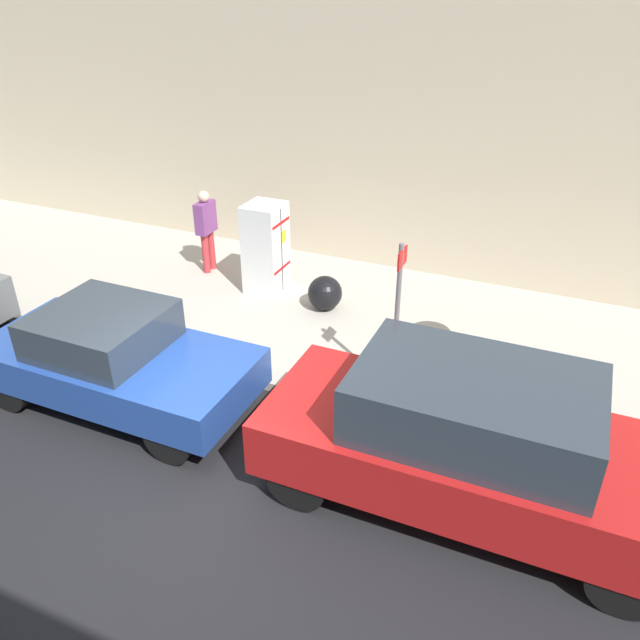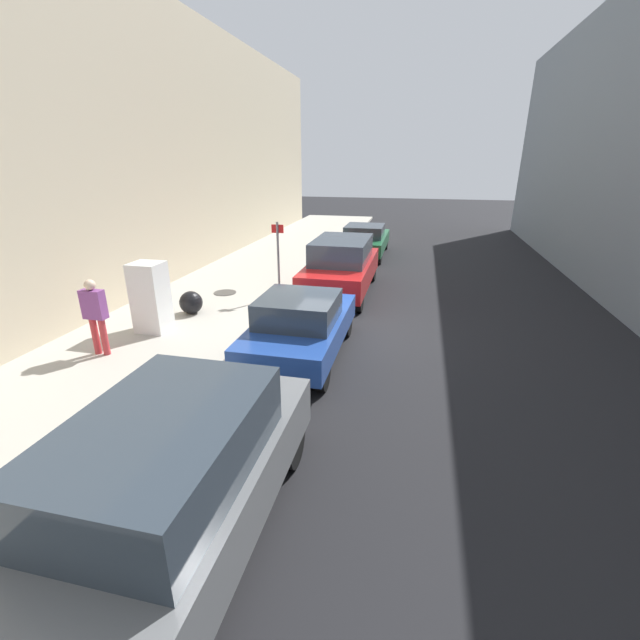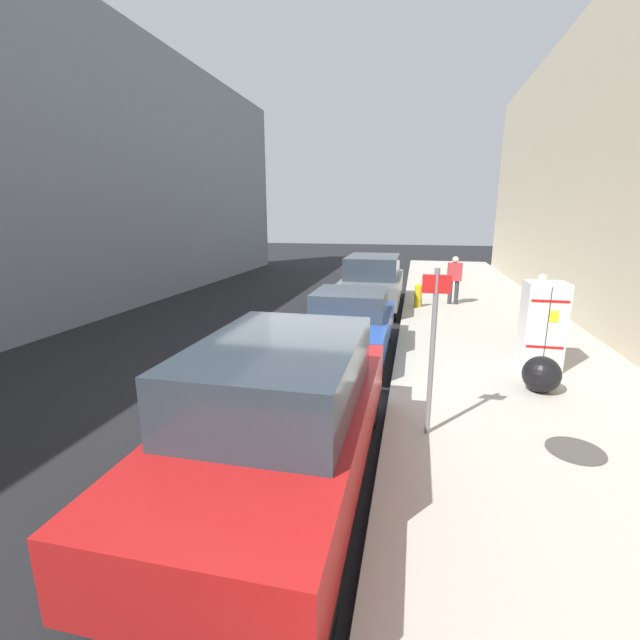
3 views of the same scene
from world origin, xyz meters
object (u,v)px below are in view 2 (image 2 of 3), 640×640
at_px(fire_hydrant, 67,480).
at_px(pedestrian_walking_far, 95,312).
at_px(parked_suv_red, 341,265).
at_px(trash_bag, 191,303).
at_px(parked_suv_gray, 170,485).
at_px(discarded_refrigerator, 151,297).
at_px(parked_hatchback_blue, 301,326).
at_px(street_sign_post, 278,256).
at_px(parked_sedan_green, 365,240).

relative_size(fire_hydrant, pedestrian_walking_far, 0.47).
distance_m(fire_hydrant, parked_suv_red, 10.08).
xyz_separation_m(trash_bag, parked_suv_red, (3.57, 3.27, 0.47)).
bearing_deg(parked_suv_gray, trash_bag, 117.48).
relative_size(trash_bag, parked_suv_gray, 0.14).
bearing_deg(discarded_refrigerator, parked_suv_red, 50.05).
height_order(discarded_refrigerator, parked_hatchback_blue, discarded_refrigerator).
distance_m(parked_hatchback_blue, parked_suv_red, 4.96).
bearing_deg(fire_hydrant, street_sign_post, 90.92).
relative_size(pedestrian_walking_far, parked_suv_red, 0.36).
bearing_deg(parked_suv_red, parked_sedan_green, 90.00).
bearing_deg(fire_hydrant, pedestrian_walking_far, 124.32).
bearing_deg(trash_bag, fire_hydrant, -72.97).
height_order(parked_hatchback_blue, parked_sedan_green, parked_hatchback_blue).
distance_m(parked_suv_gray, parked_suv_red, 10.13).
height_order(fire_hydrant, parked_sedan_green, parked_sedan_green).
height_order(pedestrian_walking_far, parked_sedan_green, pedestrian_walking_far).
distance_m(discarded_refrigerator, street_sign_post, 3.91).
bearing_deg(discarded_refrigerator, pedestrian_walking_far, -101.95).
xyz_separation_m(parked_suv_gray, parked_sedan_green, (0.00, 16.03, -0.20)).
bearing_deg(street_sign_post, trash_bag, -135.30).
bearing_deg(pedestrian_walking_far, parked_sedan_green, -100.06).
bearing_deg(parked_hatchback_blue, pedestrian_walking_far, -164.87).
distance_m(trash_bag, parked_suv_red, 4.86).
distance_m(trash_bag, pedestrian_walking_far, 2.95).
distance_m(fire_hydrant, trash_bag, 6.99).
bearing_deg(trash_bag, discarded_refrigerator, -102.01).
xyz_separation_m(parked_suv_gray, parked_suv_red, (0.00, 10.13, 0.00)).
bearing_deg(trash_bag, parked_sedan_green, 68.75).
bearing_deg(trash_bag, parked_suv_gray, -62.52).
height_order(discarded_refrigerator, pedestrian_walking_far, discarded_refrigerator).
bearing_deg(parked_suv_gray, discarded_refrigerator, 124.81).
bearing_deg(parked_suv_red, discarded_refrigerator, -129.95).
bearing_deg(trash_bag, parked_hatchback_blue, -25.31).
height_order(discarded_refrigerator, parked_suv_red, discarded_refrigerator).
bearing_deg(street_sign_post, parked_hatchback_blue, -65.13).
bearing_deg(parked_sedan_green, parked_suv_red, -90.00).
xyz_separation_m(fire_hydrant, parked_sedan_green, (1.52, 15.85, 0.18)).
bearing_deg(parked_sedan_green, pedestrian_walking_far, -109.16).
bearing_deg(pedestrian_walking_far, trash_bag, -92.87).
distance_m(street_sign_post, trash_bag, 2.86).
bearing_deg(street_sign_post, discarded_refrigerator, -124.29).
bearing_deg(pedestrian_walking_far, fire_hydrant, 133.43).
relative_size(discarded_refrigerator, street_sign_post, 0.74).
height_order(street_sign_post, parked_hatchback_blue, street_sign_post).
xyz_separation_m(street_sign_post, trash_bag, (-1.91, -1.89, -0.98)).
distance_m(trash_bag, parked_suv_gray, 7.74).
bearing_deg(parked_hatchback_blue, parked_suv_red, 90.00).
distance_m(discarded_refrigerator, parked_suv_red, 5.99).
distance_m(street_sign_post, parked_sedan_green, 7.50).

